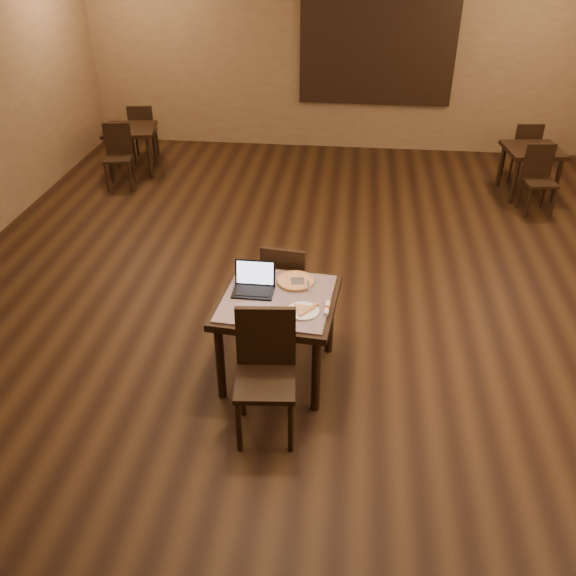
# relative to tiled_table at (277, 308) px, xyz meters

# --- Properties ---
(ground) EXTENTS (10.00, 10.00, 0.00)m
(ground) POSITION_rel_tiled_table_xyz_m (0.29, 0.82, -0.66)
(ground) COLOR black
(ground) RESTS_ON ground
(wall_back) EXTENTS (8.00, 0.02, 3.00)m
(wall_back) POSITION_rel_tiled_table_xyz_m (0.29, 5.82, 0.84)
(wall_back) COLOR olive
(wall_back) RESTS_ON ground
(mural) EXTENTS (2.34, 0.05, 1.64)m
(mural) POSITION_rel_tiled_table_xyz_m (0.79, 5.78, 0.89)
(mural) COLOR #285E93
(mural) RESTS_ON wall_back
(tiled_table) EXTENTS (0.99, 0.99, 0.76)m
(tiled_table) POSITION_rel_tiled_table_xyz_m (0.00, 0.00, 0.00)
(tiled_table) COLOR black
(tiled_table) RESTS_ON ground
(chair_main_near) EXTENTS (0.47, 0.47, 1.00)m
(chair_main_near) POSITION_rel_tiled_table_xyz_m (-0.01, -0.61, -0.10)
(chair_main_near) COLOR black
(chair_main_near) RESTS_ON ground
(chair_main_far) EXTENTS (0.44, 0.44, 0.91)m
(chair_main_far) POSITION_rel_tiled_table_xyz_m (-0.01, 0.62, -0.15)
(chair_main_far) COLOR black
(chair_main_far) RESTS_ON ground
(laptop) EXTENTS (0.33, 0.25, 0.22)m
(laptop) POSITION_rel_tiled_table_xyz_m (-0.20, 0.10, 0.16)
(laptop) COLOR black
(laptop) RESTS_ON tiled_table
(plate) EXTENTS (0.25, 0.25, 0.01)m
(plate) POSITION_rel_tiled_table_xyz_m (0.22, -0.18, 0.11)
(plate) COLOR white
(plate) RESTS_ON tiled_table
(pizza_slice) EXTENTS (0.28, 0.28, 0.02)m
(pizza_slice) POSITION_rel_tiled_table_xyz_m (0.22, -0.18, 0.13)
(pizza_slice) COLOR beige
(pizza_slice) RESTS_ON plate
(pizza_pan) EXTENTS (0.35, 0.35, 0.01)m
(pizza_pan) POSITION_rel_tiled_table_xyz_m (0.12, 0.24, 0.11)
(pizza_pan) COLOR silver
(pizza_pan) RESTS_ON tiled_table
(pizza_whole) EXTENTS (0.31, 0.31, 0.02)m
(pizza_whole) POSITION_rel_tiled_table_xyz_m (0.12, 0.24, 0.12)
(pizza_whole) COLOR beige
(pizza_whole) RESTS_ON pizza_pan
(spatula) EXTENTS (0.14, 0.27, 0.01)m
(spatula) POSITION_rel_tiled_table_xyz_m (0.14, 0.22, 0.13)
(spatula) COLOR silver
(spatula) RESTS_ON pizza_whole
(napkin_roll) EXTENTS (0.04, 0.18, 0.04)m
(napkin_roll) POSITION_rel_tiled_table_xyz_m (0.40, -0.14, 0.12)
(napkin_roll) COLOR white
(napkin_roll) RESTS_ON tiled_table
(other_table_a) EXTENTS (0.79, 0.79, 0.66)m
(other_table_a) POSITION_rel_tiled_table_xyz_m (2.89, 4.13, -0.11)
(other_table_a) COLOR black
(other_table_a) RESTS_ON ground
(other_table_a_chair_near) EXTENTS (0.42, 0.42, 0.86)m
(other_table_a_chair_near) POSITION_rel_tiled_table_xyz_m (2.88, 3.63, -0.18)
(other_table_a_chair_near) COLOR black
(other_table_a_chair_near) RESTS_ON ground
(other_table_a_chair_far) EXTENTS (0.42, 0.42, 0.86)m
(other_table_a_chair_far) POSITION_rel_tiled_table_xyz_m (2.90, 4.63, -0.18)
(other_table_a_chair_far) COLOR black
(other_table_a_chair_far) RESTS_ON ground
(other_table_b) EXTENTS (0.83, 0.83, 0.67)m
(other_table_b) POSITION_rel_tiled_table_xyz_m (-2.71, 4.36, -0.11)
(other_table_b) COLOR black
(other_table_b) RESTS_ON ground
(other_table_b_chair_near) EXTENTS (0.43, 0.43, 0.86)m
(other_table_b_chair_near) POSITION_rel_tiled_table_xyz_m (-2.73, 3.85, -0.17)
(other_table_b_chair_near) COLOR black
(other_table_b_chair_near) RESTS_ON ground
(other_table_b_chair_far) EXTENTS (0.43, 0.43, 0.86)m
(other_table_b_chair_far) POSITION_rel_tiled_table_xyz_m (-2.70, 4.86, -0.17)
(other_table_b_chair_far) COLOR black
(other_table_b_chair_far) RESTS_ON ground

